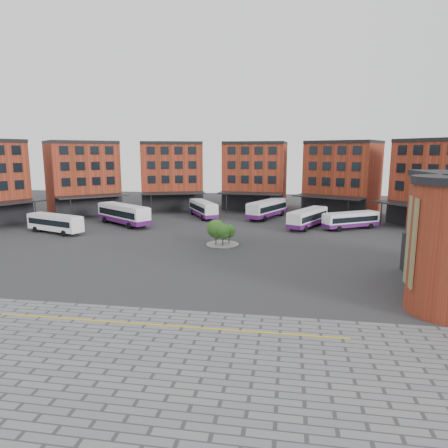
# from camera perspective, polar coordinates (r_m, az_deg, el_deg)

# --- Properties ---
(ground) EXTENTS (160.00, 160.00, 0.00)m
(ground) POSITION_cam_1_polar(r_m,az_deg,el_deg) (43.20, -5.47, -6.44)
(ground) COLOR #28282B
(ground) RESTS_ON ground
(paving_zone) EXTENTS (50.00, 22.00, 0.02)m
(paving_zone) POSITION_cam_1_polar(r_m,az_deg,el_deg) (23.49, -15.00, -21.90)
(paving_zone) COLOR slate
(paving_zone) RESTS_ON ground
(yellow_line) EXTENTS (26.00, 0.15, 0.02)m
(yellow_line) POSITION_cam_1_polar(r_m,az_deg,el_deg) (30.05, -8.60, -14.13)
(yellow_line) COLOR gold
(yellow_line) RESTS_ON paving_zone
(main_building) EXTENTS (94.14, 42.48, 14.60)m
(main_building) POSITION_cam_1_polar(r_m,az_deg,el_deg) (79.92, -1.93, 6.55)
(main_building) COLOR maroon
(main_building) RESTS_ON ground
(tree_island) EXTENTS (4.40, 4.40, 3.55)m
(tree_island) POSITION_cam_1_polar(r_m,az_deg,el_deg) (53.27, -0.50, -1.04)
(tree_island) COLOR gray
(tree_island) RESTS_ON ground
(bus_a) EXTENTS (10.39, 5.67, 2.89)m
(bus_a) POSITION_cam_1_polar(r_m,az_deg,el_deg) (66.81, -23.01, 0.24)
(bus_a) COLOR white
(bus_a) RESTS_ON ground
(bus_b) EXTENTS (11.76, 9.58, 3.50)m
(bus_b) POSITION_cam_1_polar(r_m,az_deg,el_deg) (70.49, -14.17, 1.39)
(bus_b) COLOR white
(bus_b) RESTS_ON ground
(bus_c) EXTENTS (7.52, 10.84, 3.09)m
(bus_c) POSITION_cam_1_polar(r_m,az_deg,el_deg) (76.49, -3.00, 2.19)
(bus_c) COLOR white
(bus_c) RESTS_ON ground
(bus_d) EXTENTS (7.32, 11.97, 3.35)m
(bus_d) POSITION_cam_1_polar(r_m,az_deg,el_deg) (75.95, 6.22, 2.20)
(bus_d) COLOR silver
(bus_d) RESTS_ON ground
(bus_e) EXTENTS (7.09, 10.88, 3.07)m
(bus_e) POSITION_cam_1_polar(r_m,az_deg,el_deg) (67.39, 11.88, 0.88)
(bus_e) COLOR white
(bus_e) RESTS_ON ground
(bus_f) EXTENTS (9.60, 7.08, 2.78)m
(bus_f) POSITION_cam_1_polar(r_m,az_deg,el_deg) (67.96, 17.69, 0.56)
(bus_f) COLOR white
(bus_f) RESTS_ON ground
(blue_car) EXTENTS (4.05, 1.63, 1.31)m
(blue_car) POSITION_cam_1_polar(r_m,az_deg,el_deg) (39.99, 28.42, -8.07)
(blue_car) COLOR #0B1799
(blue_car) RESTS_ON ground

